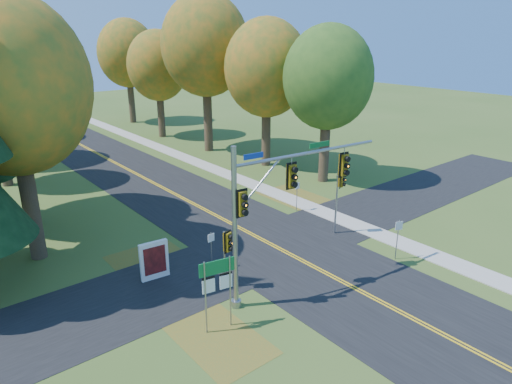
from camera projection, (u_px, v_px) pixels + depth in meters
ground at (297, 258)px, 25.70m from camera, size 160.00×160.00×0.00m
road_main at (297, 258)px, 25.70m from camera, size 8.00×160.00×0.02m
road_cross at (273, 246)px, 27.16m from camera, size 60.00×6.00×0.02m
centerline_left at (295, 258)px, 25.63m from camera, size 0.10×160.00×0.01m
centerline_right at (298, 257)px, 25.75m from camera, size 0.10×160.00×0.01m
sidewalk_east at (366, 229)px, 29.38m from camera, size 1.60×160.00×0.06m
leaf_patch_w_near at (159, 267)px, 24.75m from camera, size 4.00×6.00×0.00m
leaf_patch_e at (306, 202)px, 34.13m from camera, size 3.50×8.00×0.00m
leaf_patch_w_far at (217, 337)px, 19.04m from camera, size 3.00×5.00×0.00m
tree_w_a at (11, 86)px, 22.75m from camera, size 8.00×8.00×14.15m
tree_e_a at (328, 78)px, 36.14m from camera, size 7.20×7.20×12.73m
tree_e_b at (267, 69)px, 40.63m from camera, size 7.60×7.60×13.33m
tree_e_c at (206, 46)px, 45.32m from camera, size 8.80×8.80×15.79m
tree_e_d at (158, 66)px, 52.47m from camera, size 7.00×7.00×12.32m
tree_e_e at (128, 54)px, 60.69m from camera, size 7.80×7.80×13.74m
traffic_mast at (274, 199)px, 20.61m from camera, size 8.40×1.18×7.64m
east_signal_pole at (340, 186)px, 27.73m from camera, size 0.45×0.55×4.16m
ped_signal_pole at (227, 246)px, 21.85m from camera, size 0.49×0.58×3.14m
route_sign_cluster at (217, 280)px, 18.83m from camera, size 1.55×0.35×3.36m
info_kiosk at (154, 261)px, 23.25m from camera, size 1.51×0.37×2.07m
reg_sign_e_north at (297, 191)px, 31.89m from camera, size 0.42×0.08×2.18m
reg_sign_e_south at (398, 233)px, 25.03m from camera, size 0.43×0.19×2.37m
reg_sign_w at (211, 244)px, 24.06m from camera, size 0.41×0.07×2.12m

